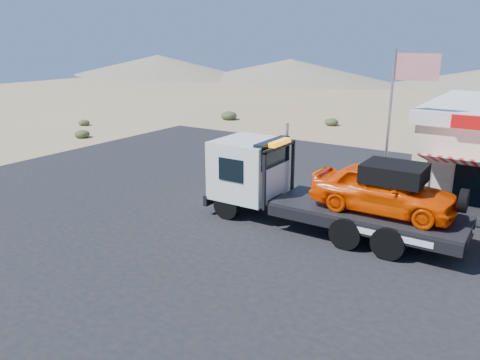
# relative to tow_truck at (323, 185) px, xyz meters

# --- Properties ---
(ground) EXTENTS (120.00, 120.00, 0.00)m
(ground) POSITION_rel_tow_truck_xyz_m (-3.39, -1.89, -1.57)
(ground) COLOR #997C57
(ground) RESTS_ON ground
(asphalt_lot) EXTENTS (32.00, 24.00, 0.02)m
(asphalt_lot) POSITION_rel_tow_truck_xyz_m (-1.39, 1.11, -1.56)
(asphalt_lot) COLOR black
(asphalt_lot) RESTS_ON ground
(tow_truck) EXTENTS (8.71, 2.58, 2.91)m
(tow_truck) POSITION_rel_tow_truck_xyz_m (0.00, 0.00, 0.00)
(tow_truck) COLOR black
(tow_truck) RESTS_ON asphalt_lot
(flagpole) EXTENTS (1.55, 0.10, 6.00)m
(flagpole) POSITION_rel_tow_truck_xyz_m (1.54, 2.61, 2.20)
(flagpole) COLOR #99999E
(flagpole) RESTS_ON asphalt_lot
(desert_scrub) EXTENTS (25.94, 30.17, 0.72)m
(desert_scrub) POSITION_rel_tow_truck_xyz_m (-17.82, 8.54, -1.27)
(desert_scrub) COLOR #323E21
(desert_scrub) RESTS_ON ground
(distant_hills) EXTENTS (126.00, 48.00, 4.20)m
(distant_hills) POSITION_rel_tow_truck_xyz_m (-13.16, 53.25, 0.32)
(distant_hills) COLOR #726B59
(distant_hills) RESTS_ON ground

